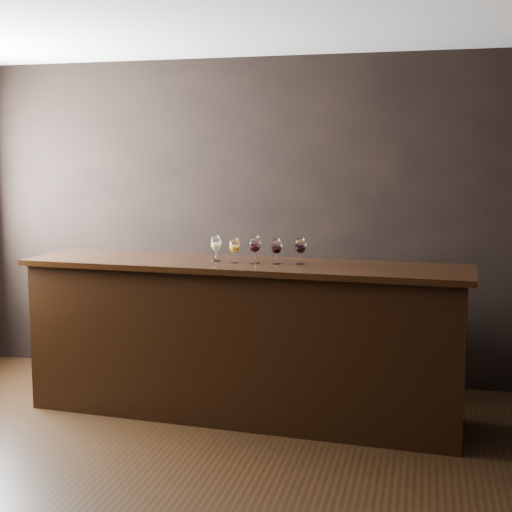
% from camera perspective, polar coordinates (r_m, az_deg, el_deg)
% --- Properties ---
extents(ground, '(5.00, 5.00, 0.00)m').
position_cam_1_polar(ground, '(4.57, -9.20, -17.18)').
color(ground, black).
rests_on(ground, ground).
extents(room_shell, '(5.02, 4.52, 2.81)m').
position_cam_1_polar(room_shell, '(4.36, -11.96, 6.12)').
color(room_shell, black).
rests_on(room_shell, ground).
extents(bar_counter, '(3.25, 0.89, 1.13)m').
position_cam_1_polar(bar_counter, '(5.38, -1.07, -6.90)').
color(bar_counter, black).
rests_on(bar_counter, ground).
extents(bar_top, '(3.36, 0.97, 0.04)m').
position_cam_1_polar(bar_top, '(5.27, -1.08, -0.74)').
color(bar_top, black).
rests_on(bar_top, bar_counter).
extents(back_bar_shelf, '(2.38, 0.40, 0.86)m').
position_cam_1_polar(back_bar_shelf, '(6.31, -3.85, -6.02)').
color(back_bar_shelf, black).
rests_on(back_bar_shelf, ground).
extents(glass_white, '(0.08, 0.08, 0.19)m').
position_cam_1_polar(glass_white, '(5.34, -3.23, 0.96)').
color(glass_white, white).
rests_on(glass_white, bar_top).
extents(glass_amber, '(0.08, 0.08, 0.18)m').
position_cam_1_polar(glass_amber, '(5.23, -1.74, 0.79)').
color(glass_amber, white).
rests_on(glass_amber, bar_top).
extents(glass_red_a, '(0.09, 0.09, 0.20)m').
position_cam_1_polar(glass_red_a, '(5.20, -0.10, 0.91)').
color(glass_red_a, white).
rests_on(glass_red_a, bar_top).
extents(glass_red_b, '(0.08, 0.08, 0.18)m').
position_cam_1_polar(glass_red_b, '(5.18, 1.66, 0.73)').
color(glass_red_b, white).
rests_on(glass_red_b, bar_top).
extents(glass_red_c, '(0.08, 0.08, 0.19)m').
position_cam_1_polar(glass_red_c, '(5.17, 3.58, 0.78)').
color(glass_red_c, white).
rests_on(glass_red_c, bar_top).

